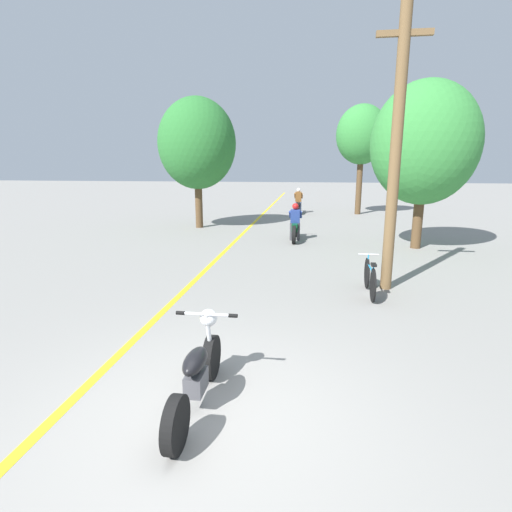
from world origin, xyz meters
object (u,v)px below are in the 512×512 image
object	(u,v)px
bicycle_parked	(370,278)
roadside_tree_right_near	(425,144)
roadside_tree_right_far	(362,135)
utility_pole	(396,151)
roadside_tree_left	(197,144)
motorcycle_foreground	(197,373)
motorcycle_rider_lead	(295,226)
motorcycle_rider_far	(298,204)

from	to	relation	value
bicycle_parked	roadside_tree_right_near	bearing A→B (deg)	67.32
roadside_tree_right_far	bicycle_parked	size ratio (longest dim) A/B	3.61
utility_pole	bicycle_parked	distance (m)	2.74
roadside_tree_right_far	bicycle_parked	world-z (taller)	roadside_tree_right_far
roadside_tree_left	motorcycle_foreground	xyz separation A→B (m)	(3.72, -13.10, -3.18)
roadside_tree_left	bicycle_parked	xyz separation A→B (m)	(6.24, -8.60, -3.23)
roadside_tree_right_far	roadside_tree_right_near	bearing A→B (deg)	-84.27
utility_pole	roadside_tree_right_near	xyz separation A→B (m)	(1.77, 4.77, 0.36)
roadside_tree_right_near	roadside_tree_left	xyz separation A→B (m)	(-8.44, 3.34, 0.21)
motorcycle_foreground	motorcycle_rider_lead	xyz separation A→B (m)	(0.64, 10.60, 0.11)
roadside_tree_right_far	motorcycle_foreground	distance (m)	19.84
motorcycle_rider_lead	bicycle_parked	world-z (taller)	motorcycle_rider_lead
roadside_tree_right_far	motorcycle_rider_far	world-z (taller)	roadside_tree_right_far
roadside_tree_right_near	motorcycle_foreground	bearing A→B (deg)	-115.83
bicycle_parked	roadside_tree_left	bearing A→B (deg)	125.96
motorcycle_foreground	motorcycle_rider_lead	size ratio (longest dim) A/B	0.96
roadside_tree_left	motorcycle_rider_lead	distance (m)	5.88
utility_pole	roadside_tree_left	size ratio (longest dim) A/B	1.06
roadside_tree_left	motorcycle_rider_far	size ratio (longest dim) A/B	2.55
roadside_tree_right_far	motorcycle_rider_lead	xyz separation A→B (m)	(-3.15, -8.49, -3.76)
utility_pole	roadside_tree_right_near	bearing A→B (deg)	69.64
bicycle_parked	motorcycle_foreground	bearing A→B (deg)	-119.32
roadside_tree_right_near	motorcycle_foreground	size ratio (longest dim) A/B	2.69
utility_pole	roadside_tree_right_far	xyz separation A→B (m)	(0.83, 14.11, 1.25)
roadside_tree_left	motorcycle_foreground	bearing A→B (deg)	-74.15
roadside_tree_left	motorcycle_rider_far	bearing A→B (deg)	54.70
roadside_tree_right_near	motorcycle_rider_lead	world-z (taller)	roadside_tree_right_near
utility_pole	roadside_tree_right_far	bearing A→B (deg)	86.62
utility_pole	motorcycle_rider_far	world-z (taller)	utility_pole
roadside_tree_right_far	roadside_tree_left	bearing A→B (deg)	-141.38
motorcycle_rider_lead	utility_pole	bearing A→B (deg)	-67.63
roadside_tree_right_near	bicycle_parked	size ratio (longest dim) A/B	3.26
motorcycle_foreground	roadside_tree_right_far	bearing A→B (deg)	78.79
roadside_tree_left	bicycle_parked	size ratio (longest dim) A/B	3.38
roadside_tree_left	motorcycle_rider_lead	bearing A→B (deg)	-29.78
motorcycle_foreground	bicycle_parked	size ratio (longest dim) A/B	1.21
roadside_tree_right_far	roadside_tree_left	xyz separation A→B (m)	(-7.50, -5.99, -0.69)
utility_pole	bicycle_parked	size ratio (longest dim) A/B	3.59
roadside_tree_right_near	bicycle_parked	xyz separation A→B (m)	(-2.20, -5.26, -3.02)
utility_pole	roadside_tree_right_far	world-z (taller)	roadside_tree_right_far
utility_pole	motorcycle_rider_lead	xyz separation A→B (m)	(-2.31, 5.62, -2.51)
motorcycle_rider_far	bicycle_parked	bearing A→B (deg)	-81.81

